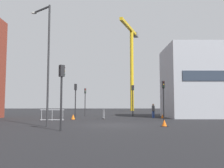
# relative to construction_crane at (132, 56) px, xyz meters

# --- Properties ---
(ground) EXTENTS (160.00, 160.00, 0.00)m
(ground) POSITION_rel_construction_crane_xyz_m (-5.18, -42.59, -13.92)
(ground) COLOR black
(office_block) EXTENTS (11.73, 7.40, 8.56)m
(office_block) POSITION_rel_construction_crane_xyz_m (7.29, -31.71, -9.64)
(office_block) COLOR #A8AAB2
(office_block) RESTS_ON ground
(construction_crane) EXTENTS (5.80, 13.95, 21.28)m
(construction_crane) POSITION_rel_construction_crane_xyz_m (0.00, 0.00, 0.00)
(construction_crane) COLOR gold
(construction_crane) RESTS_ON ground
(streetlamp_tall) EXTENTS (1.79, 1.42, 8.72)m
(streetlamp_tall) POSITION_rel_construction_crane_xyz_m (-9.92, -43.94, -8.81)
(streetlamp_tall) COLOR #2D2D30
(streetlamp_tall) RESTS_ON ground
(traffic_light_far) EXTENTS (0.28, 0.39, 3.88)m
(traffic_light_far) POSITION_rel_construction_crane_xyz_m (-9.28, -33.78, -11.31)
(traffic_light_far) COLOR #232326
(traffic_light_far) RESTS_ON ground
(traffic_light_island) EXTENTS (0.25, 0.38, 3.82)m
(traffic_light_island) POSITION_rel_construction_crane_xyz_m (-0.22, -37.79, -11.34)
(traffic_light_island) COLOR black
(traffic_light_island) RESTS_ON ground
(traffic_light_crosswalk) EXTENTS (0.28, 0.39, 3.75)m
(traffic_light_crosswalk) POSITION_rel_construction_crane_xyz_m (-8.76, -28.38, -11.39)
(traffic_light_crosswalk) COLOR #2D2D30
(traffic_light_crosswalk) RESTS_ON ground
(traffic_light_near) EXTENTS (0.37, 0.37, 3.90)m
(traffic_light_near) POSITION_rel_construction_crane_xyz_m (-8.24, -46.70, -11.29)
(traffic_light_near) COLOR #232326
(traffic_light_near) RESTS_ON ground
(traffic_light_verge) EXTENTS (0.39, 0.30, 4.16)m
(traffic_light_verge) POSITION_rel_construction_crane_xyz_m (-2.33, -28.49, -11.14)
(traffic_light_verge) COLOR black
(traffic_light_verge) RESTS_ON ground
(pedestrian_walking) EXTENTS (0.34, 0.34, 1.64)m
(pedestrian_walking) POSITION_rel_construction_crane_xyz_m (-0.35, -32.71, -12.97)
(pedestrian_walking) COLOR #33519E
(pedestrian_walking) RESTS_ON ground
(safety_barrier_left_run) EXTENTS (2.30, 0.16, 1.08)m
(safety_barrier_left_run) POSITION_rel_construction_crane_xyz_m (-10.92, -37.72, -13.35)
(safety_barrier_left_run) COLOR #B2B5BA
(safety_barrier_left_run) RESTS_ON ground
(safety_barrier_front) EXTENTS (0.28, 2.12, 1.08)m
(safety_barrier_front) POSITION_rel_construction_crane_xyz_m (-6.07, -34.44, -13.36)
(safety_barrier_front) COLOR gray
(safety_barrier_front) RESTS_ON ground
(traffic_cone_on_verge) EXTENTS (0.47, 0.47, 0.47)m
(traffic_cone_on_verge) POSITION_rel_construction_crane_xyz_m (0.55, -33.50, -13.70)
(traffic_cone_on_verge) COLOR black
(traffic_cone_on_verge) RESTS_ON ground
(traffic_cone_by_barrier) EXTENTS (0.55, 0.55, 0.55)m
(traffic_cone_by_barrier) POSITION_rel_construction_crane_xyz_m (-9.19, -35.89, -13.66)
(traffic_cone_by_barrier) COLOR black
(traffic_cone_by_barrier) RESTS_ON ground
(traffic_cone_striped) EXTENTS (0.49, 0.49, 0.49)m
(traffic_cone_striped) POSITION_rel_construction_crane_xyz_m (-1.53, -43.89, -13.69)
(traffic_cone_striped) COLOR black
(traffic_cone_striped) RESTS_ON ground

